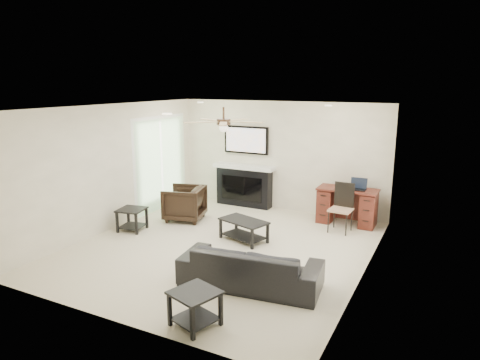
{
  "coord_description": "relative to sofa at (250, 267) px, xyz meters",
  "views": [
    {
      "loc": [
        3.57,
        -6.33,
        2.91
      ],
      "look_at": [
        0.23,
        0.27,
        1.22
      ],
      "focal_mm": 32.0,
      "sensor_mm": 36.0,
      "label": 1
    }
  ],
  "objects": [
    {
      "name": "desk",
      "position": [
        0.59,
        3.46,
        0.08
      ],
      "size": [
        1.22,
        0.56,
        0.76
      ],
      "primitive_type": "cube",
      "color": "#3F180F",
      "rests_on": "ground"
    },
    {
      "name": "armchair",
      "position": [
        -2.6,
        2.15,
        0.07
      ],
      "size": [
        0.98,
        0.97,
        0.73
      ],
      "primitive_type": "imported",
      "rotation": [
        0.0,
        0.0,
        -1.31
      ],
      "color": "black",
      "rests_on": "ground"
    },
    {
      "name": "end_table_near",
      "position": [
        -0.15,
        -1.25,
        -0.07
      ],
      "size": [
        0.65,
        0.65,
        0.45
      ],
      "primitive_type": "cube",
      "rotation": [
        0.0,
        0.0,
        -0.31
      ],
      "color": "black",
      "rests_on": "ground"
    },
    {
      "name": "desk_chair",
      "position": [
        0.59,
        2.91,
        0.19
      ],
      "size": [
        0.45,
        0.47,
        0.97
      ],
      "primitive_type": "cube",
      "rotation": [
        0.0,
        0.0,
        -0.07
      ],
      "color": "black",
      "rests_on": "ground"
    },
    {
      "name": "laptop",
      "position": [
        0.79,
        3.44,
        0.58
      ],
      "size": [
        0.33,
        0.24,
        0.23
      ],
      "primitive_type": "cube",
      "color": "black",
      "rests_on": "desk"
    },
    {
      "name": "room_shell",
      "position": [
        -0.91,
        1.2,
        1.39
      ],
      "size": [
        5.5,
        5.54,
        2.52
      ],
      "color": "beige",
      "rests_on": "ground"
    },
    {
      "name": "end_table_left",
      "position": [
        -3.15,
        1.1,
        -0.07
      ],
      "size": [
        0.58,
        0.58,
        0.45
      ],
      "primitive_type": "cube",
      "rotation": [
        0.0,
        0.0,
        0.19
      ],
      "color": "black",
      "rests_on": "ground"
    },
    {
      "name": "sofa",
      "position": [
        0.0,
        0.0,
        0.0
      ],
      "size": [
        2.12,
        1.04,
        0.6
      ],
      "primitive_type": "imported",
      "rotation": [
        0.0,
        0.0,
        3.26
      ],
      "color": "black",
      "rests_on": "ground"
    },
    {
      "name": "coffee_table",
      "position": [
        -0.9,
        1.6,
        -0.1
      ],
      "size": [
        1.01,
        0.75,
        0.4
      ],
      "primitive_type": "cube",
      "rotation": [
        0.0,
        0.0,
        -0.31
      ],
      "color": "black",
      "rests_on": "ground"
    },
    {
      "name": "fireplace_unit",
      "position": [
        -1.94,
        3.7,
        0.66
      ],
      "size": [
        1.52,
        0.34,
        1.91
      ],
      "primitive_type": "cube",
      "color": "black",
      "rests_on": "ground"
    }
  ]
}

